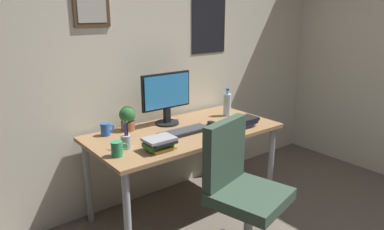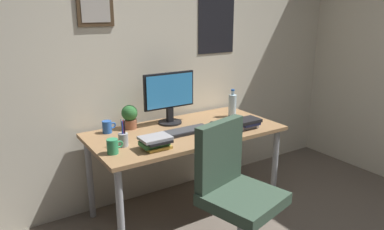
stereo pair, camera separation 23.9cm
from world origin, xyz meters
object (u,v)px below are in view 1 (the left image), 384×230
object	(u,v)px
coffee_mug_far	(106,129)
book_stack_left	(160,143)
keyboard	(184,131)
pen_cup	(126,141)
office_chair	(240,184)
monitor	(166,96)
computer_mouse	(212,123)
water_bottle	(227,104)
potted_plant	(127,118)
book_stack_right	(244,122)
coffee_mug_near	(117,149)

from	to	relation	value
coffee_mug_far	book_stack_left	world-z (taller)	coffee_mug_far
keyboard	pen_cup	distance (m)	0.52
office_chair	pen_cup	xyz separation A→B (m)	(-0.52, 0.60, 0.25)
monitor	computer_mouse	xyz separation A→B (m)	(0.27, -0.27, -0.22)
water_bottle	potted_plant	bearing A→B (deg)	168.56
computer_mouse	book_stack_right	bearing A→B (deg)	-43.95
coffee_mug_near	book_stack_left	distance (m)	0.29
pen_cup	book_stack_left	world-z (taller)	pen_cup
computer_mouse	pen_cup	distance (m)	0.82
water_bottle	potted_plant	xyz separation A→B (m)	(-0.91, 0.18, -0.00)
coffee_mug_near	book_stack_left	bearing A→B (deg)	-14.85
book_stack_left	book_stack_right	xyz separation A→B (m)	(0.83, 0.01, -0.01)
book_stack_left	coffee_mug_near	bearing A→B (deg)	165.15
computer_mouse	book_stack_right	size ratio (longest dim) A/B	0.53
coffee_mug_far	coffee_mug_near	bearing A→B (deg)	-105.22
water_bottle	coffee_mug_near	distance (m)	1.25
potted_plant	computer_mouse	bearing A→B (deg)	-27.50
coffee_mug_near	pen_cup	distance (m)	0.14
monitor	pen_cup	distance (m)	0.64
monitor	pen_cup	size ratio (longest dim) A/B	2.30
keyboard	water_bottle	world-z (taller)	water_bottle
book_stack_left	book_stack_right	world-z (taller)	book_stack_left
computer_mouse	book_stack_left	size ratio (longest dim) A/B	0.52
computer_mouse	water_bottle	world-z (taller)	water_bottle
water_bottle	book_stack_left	distance (m)	1.00
coffee_mug_near	coffee_mug_far	bearing A→B (deg)	74.78
water_bottle	book_stack_left	xyz separation A→B (m)	(-0.94, -0.32, -0.06)
keyboard	water_bottle	xyz separation A→B (m)	(0.60, 0.15, 0.09)
coffee_mug_near	potted_plant	size ratio (longest dim) A/B	0.59
monitor	book_stack_left	size ratio (longest dim) A/B	2.18
computer_mouse	water_bottle	distance (m)	0.34
coffee_mug_far	book_stack_right	world-z (taller)	coffee_mug_far
book_stack_left	monitor	bearing A→B (deg)	51.12
office_chair	coffee_mug_far	bearing A→B (deg)	118.38
computer_mouse	pen_cup	bearing A→B (deg)	-178.16
office_chair	coffee_mug_near	size ratio (longest dim) A/B	8.27
keyboard	pen_cup	world-z (taller)	pen_cup
coffee_mug_far	pen_cup	size ratio (longest dim) A/B	0.55
coffee_mug_far	book_stack_left	distance (m)	0.53
potted_plant	book_stack_left	bearing A→B (deg)	-93.00
coffee_mug_near	potted_plant	xyz separation A→B (m)	(0.31, 0.43, 0.05)
monitor	coffee_mug_far	world-z (taller)	monitor
office_chair	computer_mouse	distance (m)	0.73
keyboard	computer_mouse	xyz separation A→B (m)	(0.30, 0.01, 0.01)
office_chair	potted_plant	xyz separation A→B (m)	(-0.32, 0.95, 0.30)
potted_plant	monitor	bearing A→B (deg)	-8.78
office_chair	computer_mouse	xyz separation A→B (m)	(0.30, 0.63, 0.21)
office_chair	coffee_mug_near	world-z (taller)	office_chair
water_bottle	pen_cup	distance (m)	1.12
office_chair	monitor	distance (m)	1.00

